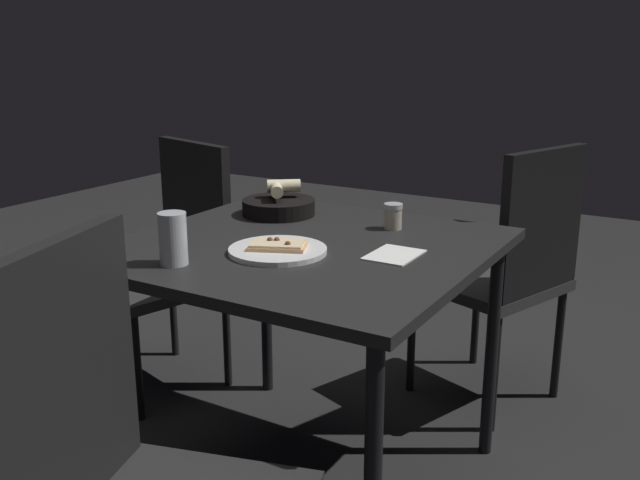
# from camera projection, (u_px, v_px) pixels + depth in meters

# --- Properties ---
(ground) EXTENTS (8.00, 8.00, 0.00)m
(ground) POSITION_uv_depth(u_px,v_px,m) (306.00, 476.00, 2.20)
(ground) COLOR #242424
(dining_table) EXTENTS (0.95, 0.98, 0.75)m
(dining_table) POSITION_uv_depth(u_px,v_px,m) (305.00, 266.00, 2.02)
(dining_table) COLOR black
(dining_table) RESTS_ON ground
(pizza_plate) EXTENTS (0.26, 0.26, 0.04)m
(pizza_plate) POSITION_uv_depth(u_px,v_px,m) (278.00, 249.00, 1.90)
(pizza_plate) COLOR white
(pizza_plate) RESTS_ON dining_table
(bread_basket) EXTENTS (0.24, 0.24, 0.11)m
(bread_basket) POSITION_uv_depth(u_px,v_px,m) (279.00, 205.00, 2.32)
(bread_basket) COLOR black
(bread_basket) RESTS_ON dining_table
(beer_glass) EXTENTS (0.07, 0.07, 0.13)m
(beer_glass) POSITION_uv_depth(u_px,v_px,m) (173.00, 241.00, 1.79)
(beer_glass) COLOR silver
(beer_glass) RESTS_ON dining_table
(pepper_shaker) EXTENTS (0.06, 0.06, 0.08)m
(pepper_shaker) POSITION_uv_depth(u_px,v_px,m) (393.00, 218.00, 2.14)
(pepper_shaker) COLOR #BFB299
(pepper_shaker) RESTS_ON dining_table
(napkin) EXTENTS (0.16, 0.12, 0.00)m
(napkin) POSITION_uv_depth(u_px,v_px,m) (394.00, 255.00, 1.88)
(napkin) COLOR white
(napkin) RESTS_ON dining_table
(chair_near) EXTENTS (0.56, 0.56, 0.95)m
(chair_near) POSITION_uv_depth(u_px,v_px,m) (510.00, 263.00, 2.51)
(chair_near) COLOR #2D2D2D
(chair_near) RESTS_ON ground
(chair_far) EXTENTS (0.55, 0.55, 0.93)m
(chair_far) POSITION_uv_depth(u_px,v_px,m) (173.00, 253.00, 2.72)
(chair_far) COLOR #292929
(chair_far) RESTS_ON ground
(chair_spare) EXTENTS (0.54, 0.54, 0.97)m
(chair_spare) POSITION_uv_depth(u_px,v_px,m) (127.00, 474.00, 1.28)
(chair_spare) COLOR #242424
(chair_spare) RESTS_ON ground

